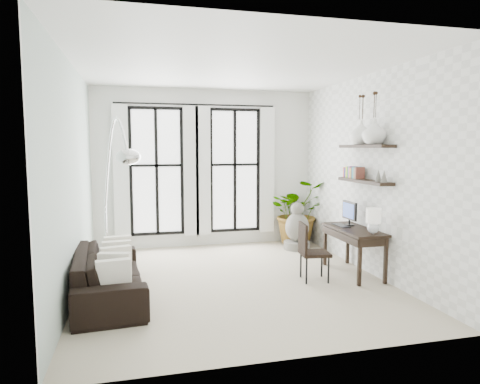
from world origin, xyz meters
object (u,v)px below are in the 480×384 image
object	(u,v)px
plant	(298,212)
desk_chair	(309,248)
sofa	(109,274)
buddha	(297,230)
arc_lamp	(115,156)
desk	(355,232)

from	to	relation	value
plant	desk_chair	size ratio (longest dim) A/B	1.54
desk_chair	sofa	bearing A→B (deg)	-171.66
desk_chair	buddha	bearing A→B (deg)	81.24
plant	desk_chair	world-z (taller)	plant
arc_lamp	buddha	world-z (taller)	arc_lamp
desk	arc_lamp	size ratio (longest dim) A/B	0.51
desk_chair	buddha	distance (m)	2.04
plant	arc_lamp	xyz separation A→B (m)	(-3.60, -1.79, 1.22)
desk	desk_chair	xyz separation A→B (m)	(-0.81, -0.09, -0.20)
plant	buddha	distance (m)	0.57
sofa	desk	distance (m)	3.77
sofa	plant	bearing A→B (deg)	-60.60
desk	arc_lamp	bearing A→B (deg)	171.87
desk_chair	desk	bearing A→B (deg)	13.75
arc_lamp	buddha	xyz separation A→B (m)	(3.40, 1.34, -1.51)
sofa	desk	size ratio (longest dim) A/B	1.75
arc_lamp	desk_chair	bearing A→B (deg)	-12.18
desk_chair	arc_lamp	distance (m)	3.22
arc_lamp	plant	bearing A→B (deg)	26.50
buddha	desk_chair	bearing A→B (deg)	-106.13
arc_lamp	buddha	distance (m)	3.95
desk_chair	buddha	size ratio (longest dim) A/B	0.94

